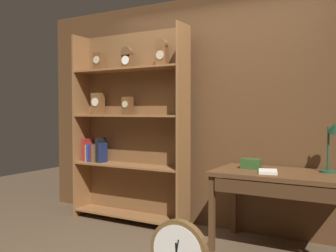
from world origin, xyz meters
The scene contains 6 objects.
back_wood_panel centered at (0.00, 1.40, 1.30)m, with size 4.80×0.05×2.60m, color brown.
bookshelf centered at (-0.99, 1.09, 1.12)m, with size 1.47×0.30×2.24m.
workbench centered at (0.84, 0.96, 0.66)m, with size 1.25×0.71×0.75m.
desk_lamp centered at (1.24, 1.12, 1.06)m, with size 0.20×0.20×0.49m.
toolbox_small centered at (0.52, 1.03, 0.79)m, with size 0.18×0.11×0.10m, color #2D5123.
open_repair_manual centered at (0.73, 0.86, 0.76)m, with size 0.16×0.22×0.03m, color silver.
Camera 1 is at (1.62, -2.54, 1.30)m, focal length 40.32 mm.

